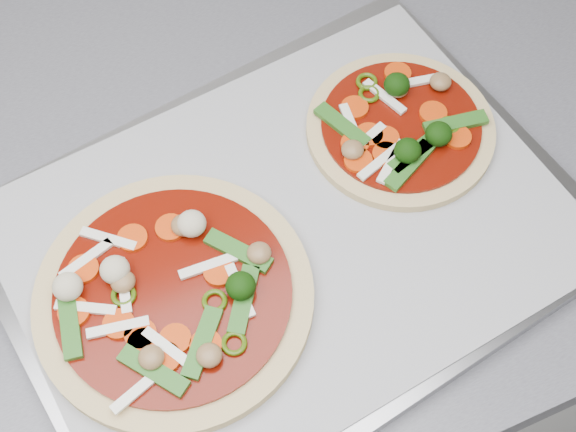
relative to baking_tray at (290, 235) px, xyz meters
name	(u,v)px	position (x,y,z in m)	size (l,w,h in m)	color
baking_tray	(290,235)	(0.00, 0.00, 0.00)	(0.47, 0.35, 0.02)	gray
parchment	(290,230)	(0.00, 0.00, 0.01)	(0.45, 0.33, 0.00)	#A5A5AA
pizza_left	(172,295)	(-0.11, -0.02, 0.02)	(0.30, 0.30, 0.04)	#DABB7B
pizza_right	(401,127)	(0.13, 0.05, 0.02)	(0.22, 0.22, 0.03)	#DABB7B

